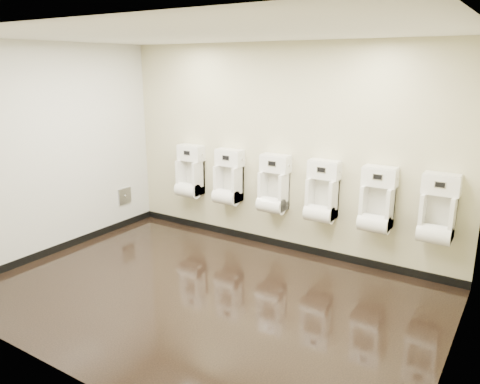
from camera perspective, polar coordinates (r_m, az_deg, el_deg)
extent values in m
cube|color=black|center=(5.41, -4.19, -12.40)|extent=(5.00, 3.50, 0.00)
cube|color=silver|center=(4.80, -4.87, 18.71)|extent=(5.00, 3.50, 0.00)
cube|color=beige|center=(6.37, 5.04, 5.20)|extent=(5.00, 0.02, 2.80)
cube|color=beige|center=(3.73, -20.92, -3.08)|extent=(5.00, 0.02, 2.80)
cube|color=beige|center=(6.70, -21.90, 4.66)|extent=(0.02, 3.50, 2.80)
cube|color=beige|center=(3.99, 25.55, -2.40)|extent=(0.02, 3.50, 2.80)
cube|color=silver|center=(6.70, -21.87, 4.65)|extent=(0.01, 3.50, 2.80)
cube|color=black|center=(6.73, 4.73, -6.20)|extent=(5.00, 0.02, 0.10)
cube|color=black|center=(7.04, -20.75, -6.19)|extent=(0.02, 3.50, 0.10)
cube|color=#9E9EA3|center=(7.62, -13.88, -0.45)|extent=(0.03, 0.25, 0.25)
cylinder|color=silver|center=(7.61, -13.79, -0.47)|extent=(0.02, 0.04, 0.04)
cube|color=white|center=(7.17, -6.09, 1.78)|extent=(0.36, 0.26, 0.51)
cube|color=silver|center=(7.23, -5.68, 2.23)|extent=(0.27, 0.01, 0.39)
cylinder|color=white|center=(7.17, -6.40, 0.23)|extent=(0.36, 0.22, 0.22)
cube|color=white|center=(7.12, -6.00, 4.72)|extent=(0.40, 0.19, 0.22)
cube|color=black|center=(7.04, -6.52, 4.75)|extent=(0.10, 0.01, 0.06)
cube|color=silver|center=(7.05, -6.50, 4.75)|extent=(0.12, 0.01, 0.08)
cylinder|color=silver|center=(7.00, -4.66, 4.57)|extent=(0.01, 0.03, 0.03)
cube|color=white|center=(6.77, -1.42, 1.04)|extent=(0.36, 0.26, 0.51)
cube|color=silver|center=(6.83, -1.02, 1.52)|extent=(0.27, 0.01, 0.39)
cylinder|color=white|center=(6.76, -1.74, -0.60)|extent=(0.36, 0.22, 0.22)
cube|color=white|center=(6.71, -1.27, 4.15)|extent=(0.40, 0.19, 0.22)
cube|color=black|center=(6.63, -1.77, 4.18)|extent=(0.10, 0.01, 0.06)
cube|color=silver|center=(6.63, -1.75, 4.18)|extent=(0.12, 0.01, 0.08)
cylinder|color=silver|center=(6.60, 0.23, 3.97)|extent=(0.01, 0.03, 0.03)
cube|color=white|center=(6.39, 4.13, 0.15)|extent=(0.36, 0.26, 0.51)
cube|color=silver|center=(6.46, 4.50, 0.66)|extent=(0.27, 0.01, 0.39)
cylinder|color=white|center=(6.38, 3.79, -1.59)|extent=(0.36, 0.22, 0.22)
cube|color=white|center=(6.34, 4.34, 3.44)|extent=(0.40, 0.19, 0.22)
cube|color=black|center=(6.25, 3.90, 3.46)|extent=(0.10, 0.01, 0.06)
cube|color=silver|center=(6.25, 3.91, 3.47)|extent=(0.12, 0.01, 0.08)
cylinder|color=silver|center=(6.24, 6.02, 3.22)|extent=(0.01, 0.03, 0.03)
cube|color=white|center=(6.10, 9.95, -0.78)|extent=(0.36, 0.26, 0.51)
cube|color=silver|center=(6.17, 10.28, -0.24)|extent=(0.27, 0.01, 0.39)
cylinder|color=white|center=(6.09, 9.62, -2.61)|extent=(0.36, 0.22, 0.22)
cube|color=white|center=(6.04, 10.24, 2.66)|extent=(0.40, 0.19, 0.22)
cube|color=black|center=(5.95, 9.87, 2.67)|extent=(0.10, 0.01, 0.06)
cube|color=silver|center=(5.95, 9.88, 2.67)|extent=(0.12, 0.01, 0.08)
cylinder|color=silver|center=(5.97, 12.08, 2.40)|extent=(0.01, 0.03, 0.03)
cube|color=white|center=(5.88, 16.33, -1.79)|extent=(0.36, 0.26, 0.51)
cube|color=silver|center=(5.95, 16.60, -1.22)|extent=(0.27, 0.01, 0.39)
cylinder|color=white|center=(5.87, 16.00, -3.70)|extent=(0.36, 0.22, 0.22)
cube|color=white|center=(5.82, 16.70, 1.76)|extent=(0.40, 0.19, 0.22)
cube|color=black|center=(5.72, 16.42, 1.76)|extent=(0.10, 0.01, 0.06)
cube|color=silver|center=(5.72, 16.43, 1.77)|extent=(0.12, 0.01, 0.08)
cylinder|color=silver|center=(5.77, 18.67, 1.49)|extent=(0.01, 0.03, 0.03)
cube|color=white|center=(5.74, 22.92, -2.82)|extent=(0.36, 0.26, 0.51)
cube|color=silver|center=(5.81, 23.11, -2.21)|extent=(0.27, 0.01, 0.39)
cylinder|color=white|center=(5.73, 22.60, -4.77)|extent=(0.36, 0.22, 0.22)
cube|color=white|center=(5.68, 23.36, 0.82)|extent=(0.40, 0.19, 0.22)
cube|color=black|center=(5.58, 23.20, 0.80)|extent=(0.10, 0.01, 0.06)
cube|color=silver|center=(5.58, 23.21, 0.80)|extent=(0.12, 0.01, 0.08)
cylinder|color=silver|center=(5.65, 25.43, 0.52)|extent=(0.01, 0.03, 0.03)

